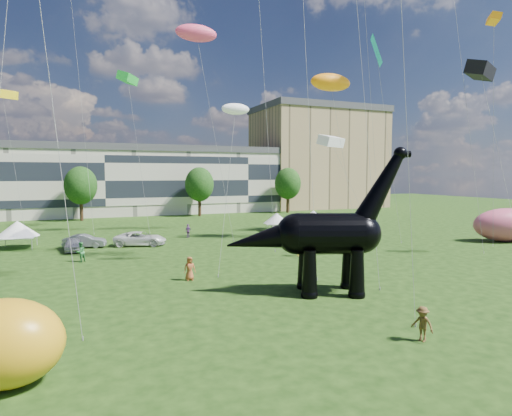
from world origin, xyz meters
name	(u,v)px	position (x,y,z in m)	size (l,w,h in m)	color
ground	(301,298)	(0.00, 0.00, 0.00)	(220.00, 220.00, 0.00)	#16330C
terrace_row	(103,183)	(-8.00, 62.00, 6.00)	(78.00, 11.00, 12.00)	beige
apartment_block	(318,160)	(40.00, 65.00, 11.00)	(28.00, 18.00, 22.00)	tan
tree_mid_left	(81,182)	(-12.00, 53.00, 6.29)	(5.20, 5.20, 9.44)	#382314
tree_mid_right	(199,182)	(8.00, 53.00, 6.29)	(5.20, 5.20, 9.44)	#382314
tree_far_right	(288,181)	(26.00, 53.00, 6.29)	(5.20, 5.20, 9.44)	#382314
dinosaur_sculpture	(322,236)	(1.87, 0.67, 3.68)	(11.67, 5.94, 9.73)	black
car_silver	(73,244)	(-13.06, 23.10, 0.71)	(1.67, 4.15, 1.41)	#BBBCC1
car_grey	(85,241)	(-11.99, 24.78, 0.69)	(1.47, 4.22, 1.39)	slate
car_white	(140,239)	(-6.46, 23.88, 0.76)	(2.51, 5.43, 1.51)	silver
car_dark	(282,234)	(9.28, 21.42, 0.74)	(2.07, 5.10, 1.48)	#595960
gazebo_near	(276,218)	(12.06, 28.91, 1.73)	(4.52, 4.52, 2.46)	white
gazebo_far	(313,217)	(16.58, 26.93, 1.97)	(4.34, 4.34, 2.80)	white
gazebo_left	(18,229)	(-18.33, 27.10, 2.01)	(4.40, 4.40, 2.86)	white
inflatable_pink	(507,225)	(32.32, 10.66, 1.90)	(7.62, 3.81, 3.81)	#EB5B80
inflatable_yellow	(5,343)	(-15.09, -5.52, 1.60)	(4.15, 3.19, 3.19)	gold
visitors	(212,248)	(-1.23, 14.68, 0.87)	(47.38, 43.40, 1.86)	olive
kites	(259,24)	(7.72, 24.59, 25.20)	(59.87, 50.02, 26.30)	red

